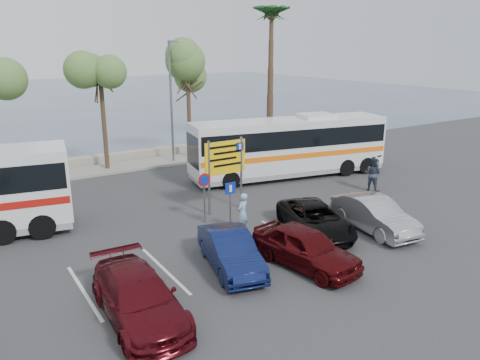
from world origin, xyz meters
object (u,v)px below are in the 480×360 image
car_red (305,247)px  car_maroon (139,297)px  car_silver_b (374,214)px  street_lamp_right (171,96)px  car_blue (231,251)px  suv_black (315,219)px  pedestrian_far (373,174)px  pedestrian_near (243,213)px  coach_bus_right (289,149)px  direction_sign (225,163)px

car_red → car_maroon: bearing=171.2°
car_red → car_silver_b: size_ratio=0.98×
street_lamp_right → car_red: (-2.60, -17.00, -3.85)m
car_blue → suv_black: (4.80, 0.86, -0.04)m
street_lamp_right → car_silver_b: bearing=-82.1°
car_silver_b → pedestrian_far: pedestrian_far is taller
car_maroon → pedestrian_near: 7.37m
car_silver_b → pedestrian_near: (-4.99, 2.89, 0.15)m
coach_bus_right → pedestrian_near: coach_bus_right is taller
coach_bus_right → car_blue: 12.90m
car_blue → car_maroon: car_maroon is taller
coach_bus_right → suv_black: (-4.70, -7.80, -1.11)m
coach_bus_right → pedestrian_far: 5.33m
car_maroon → suv_black: bearing=16.8°
car_red → car_silver_b: 4.91m
car_red → pedestrian_near: 3.95m
car_maroon → pedestrian_near: size_ratio=2.73×
pedestrian_far → direction_sign: bearing=59.4°
car_red → pedestrian_far: 10.56m
street_lamp_right → pedestrian_far: bearing=-60.8°
coach_bus_right → pedestrian_near: bearing=-140.4°
car_maroon → suv_black: size_ratio=1.04×
suv_black → car_silver_b: bearing=-7.5°
car_maroon → pedestrian_far: size_ratio=2.50×
direction_sign → pedestrian_far: bearing=-10.1°
coach_bus_right → car_red: coach_bus_right is taller
direction_sign → car_blue: direction_sign is taller
car_blue → street_lamp_right: bearing=85.9°
car_maroon → suv_black: (8.80, 2.20, -0.06)m
street_lamp_right → pedestrian_near: bearing=-102.0°
coach_bus_right → car_silver_b: 9.28m
car_silver_b → suv_black: bearing=162.6°
street_lamp_right → direction_sign: size_ratio=2.23×
coach_bus_right → car_blue: size_ratio=2.97×
pedestrian_near → pedestrian_far: (9.40, 1.21, 0.08)m
coach_bus_right → suv_black: size_ratio=2.66×
coach_bus_right → car_blue: coach_bus_right is taller
coach_bus_right → pedestrian_far: size_ratio=6.39×
suv_black → pedestrian_near: bearing=163.3°
street_lamp_right → car_silver_b: (2.20, -15.95, -3.86)m
pedestrian_near → pedestrian_far: size_ratio=0.91×
pedestrian_far → suv_black: bearing=93.0°
car_silver_b → pedestrian_near: pedestrian_near is taller
street_lamp_right → suv_black: street_lamp_right is taller
car_red → car_silver_b: (4.80, 1.05, -0.01)m
pedestrian_near → car_blue: bearing=22.3°
car_blue → car_red: size_ratio=0.96×
car_blue → suv_black: bearing=23.7°
car_maroon → car_blue: bearing=21.3°
car_blue → pedestrian_far: 12.23m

